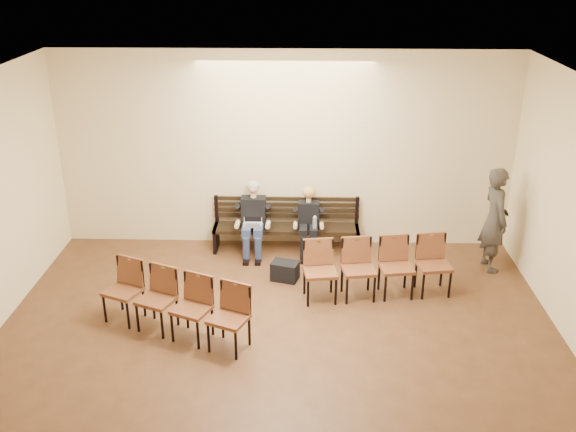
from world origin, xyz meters
The scene contains 11 objects.
ground centered at (0.00, 0.00, 0.00)m, with size 10.00×10.00×0.00m, color brown.
room_walls centered at (0.00, 0.79, 2.54)m, with size 8.02×10.01×3.51m.
bench centered at (0.03, 4.65, 0.23)m, with size 2.60×0.90×0.45m, color black.
seated_man centered at (-0.54, 4.53, 0.64)m, with size 0.53×0.74×1.28m, color black, non-canonical shape.
seated_woman centered at (0.43, 4.53, 0.53)m, with size 0.46×0.64×1.07m, color black, non-canonical shape.
laptop centered at (-0.54, 4.38, 0.57)m, with size 0.32×0.25×0.23m, color silver.
water_bottle centered at (0.53, 4.33, 0.57)m, with size 0.07×0.07×0.24m, color silver.
bag centered at (0.05, 3.53, 0.16)m, with size 0.42×0.29×0.31m, color black.
passerby centered at (3.50, 4.05, 1.03)m, with size 0.75×0.49×2.05m, color #37322D.
chair_row_front centered at (1.49, 3.04, 0.47)m, with size 2.28×0.51×0.94m, color brown.
chair_row_back centered at (-1.45, 1.91, 0.46)m, with size 2.24×0.50×0.92m, color brown.
Camera 1 is at (0.36, -5.76, 5.08)m, focal length 40.00 mm.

